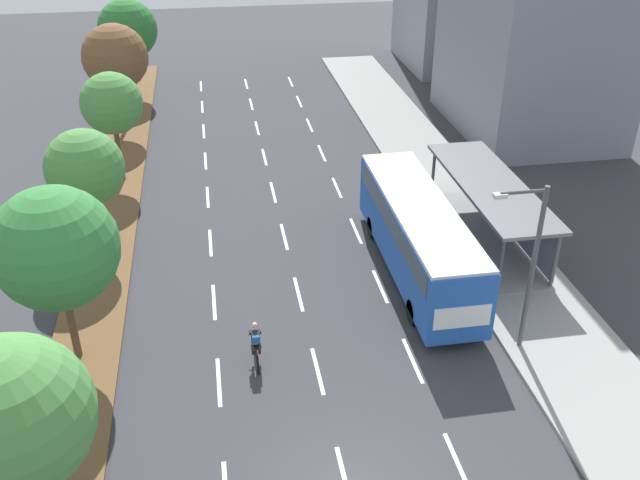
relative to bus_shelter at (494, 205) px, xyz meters
The scene contains 15 objects.
median_strip 19.06m from the bus_shelter, 159.98° to the left, with size 2.60×52.00×0.12m, color brown.
sidewalk_right 6.74m from the bus_shelter, 92.44° to the left, with size 4.50×52.00×0.15m, color gray.
lane_divider_left 13.88m from the bus_shelter, 161.30° to the left, with size 0.14×46.83×0.01m.
lane_divider_center 10.66m from the bus_shelter, 155.17° to the left, with size 0.14×46.83×0.01m.
lane_divider_right 7.70m from the bus_shelter, 143.81° to the left, with size 0.14×46.83×0.01m.
bus_shelter is the anchor object (origin of this frame).
bus 4.80m from the bus_shelter, 153.04° to the right, with size 2.54×11.29×3.37m.
cyclist 13.66m from the bus_shelter, 148.60° to the right, with size 0.46×1.82×1.71m.
median_tree_nearest 22.51m from the bus_shelter, 143.11° to the right, with size 4.07×4.07×6.33m.
median_tree_second 19.10m from the bus_shelter, 162.39° to the right, with size 4.26×4.26×6.65m.
median_tree_third 18.33m from the bus_shelter, behind, with size 3.40×3.40×5.77m.
median_tree_fourth 20.26m from the bus_shelter, 151.14° to the left, with size 3.27×3.27×5.99m.
median_tree_fifth 25.23m from the bus_shelter, 135.99° to the left, with size 4.05×4.05×6.80m.
median_tree_farthest 30.94m from the bus_shelter, 125.36° to the left, with size 4.20×4.20×6.83m.
streetlight 8.37m from the bus_shelter, 105.04° to the right, with size 1.91×0.24×6.50m.
Camera 1 is at (-3.07, -13.23, 16.31)m, focal length 38.90 mm.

